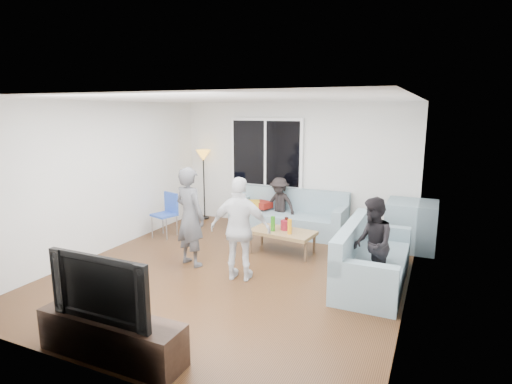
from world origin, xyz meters
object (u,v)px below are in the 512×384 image
at_px(player_right, 240,229).
at_px(side_chair, 164,215).
at_px(player_left, 190,217).
at_px(sofa_back_section, 289,212).
at_px(television, 108,285).
at_px(spectator_back, 279,205).
at_px(coffee_table, 282,242).
at_px(tv_console, 112,337).
at_px(sofa_right_section, 374,255).
at_px(spectator_right, 372,245).
at_px(floor_lamp, 204,185).

bearing_deg(player_right, side_chair, -39.49).
height_order(side_chair, player_left, player_left).
relative_size(sofa_back_section, television, 1.96).
distance_m(spectator_back, television, 4.81).
bearing_deg(side_chair, coffee_table, 19.28).
height_order(player_left, television, player_left).
bearing_deg(coffee_table, player_left, -136.03).
distance_m(player_right, tv_console, 2.37).
xyz_separation_m(sofa_back_section, side_chair, (-2.12, -1.25, 0.01)).
bearing_deg(sofa_right_section, player_left, 99.53).
distance_m(side_chair, spectator_right, 4.16).
relative_size(coffee_table, player_left, 0.69).
bearing_deg(tv_console, floor_lamp, 111.19).
relative_size(player_left, spectator_right, 1.22).
height_order(sofa_right_section, television, television).
bearing_deg(player_right, floor_lamp, -61.34).
xyz_separation_m(sofa_back_section, television, (-0.18, -4.77, 0.35)).
height_order(sofa_back_section, player_left, player_left).
bearing_deg(spectator_back, player_right, -72.72).
distance_m(spectator_right, television, 3.43).
relative_size(side_chair, tv_console, 0.54).
height_order(coffee_table, floor_lamp, floor_lamp).
relative_size(side_chair, player_left, 0.54).
distance_m(spectator_right, spectator_back, 3.02).
distance_m(side_chair, tv_console, 4.02).
xyz_separation_m(side_chair, player_left, (1.28, -1.04, 0.36)).
bearing_deg(player_right, sofa_right_section, -170.88).
height_order(side_chair, tv_console, side_chair).
xyz_separation_m(coffee_table, floor_lamp, (-2.44, 1.43, 0.58)).
distance_m(floor_lamp, player_right, 3.55).
bearing_deg(player_left, sofa_back_section, -94.19).
relative_size(side_chair, spectator_back, 0.77).
bearing_deg(spectator_right, spectator_back, -152.27).
xyz_separation_m(sofa_right_section, spectator_right, (0.00, -0.26, 0.23)).
bearing_deg(tv_console, sofa_right_section, 54.20).
distance_m(sofa_right_section, tv_console, 3.64).
height_order(tv_console, television, television).
bearing_deg(floor_lamp, player_left, -63.21).
bearing_deg(spectator_right, tv_console, -56.25).
bearing_deg(sofa_back_section, spectator_right, -46.90).
distance_m(floor_lamp, player_left, 2.85).
height_order(sofa_right_section, spectator_right, spectator_right).
bearing_deg(spectator_back, coffee_table, -57.39).
xyz_separation_m(player_left, television, (0.66, -2.48, -0.02)).
xyz_separation_m(sofa_right_section, player_right, (-1.80, -0.66, 0.34)).
height_order(sofa_back_section, sofa_right_section, same).
height_order(coffee_table, side_chair, side_chair).
height_order(player_left, spectator_right, player_left).
height_order(player_left, tv_console, player_left).
relative_size(player_right, spectator_back, 1.37).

